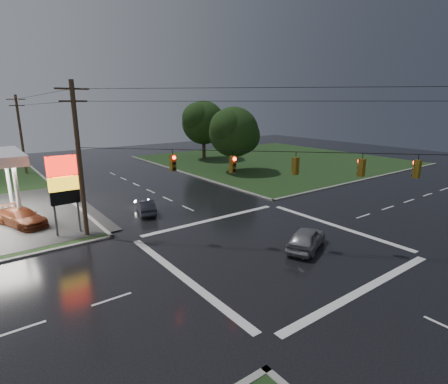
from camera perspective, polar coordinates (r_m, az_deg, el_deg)
ground at (r=24.29m, az=7.71°, el=-8.80°), size 120.00×120.00×0.00m
grass_ne at (r=59.86m, az=8.26°, el=5.19°), size 36.00×36.00×0.08m
pylon_sign at (r=27.40m, az=-24.76°, el=1.48°), size 2.00×0.35×6.00m
utility_pole_nw at (r=26.35m, az=-22.56°, el=5.03°), size 2.20×0.32×11.00m
utility_pole_n at (r=54.33m, az=-30.25°, el=8.23°), size 2.20×0.32×10.50m
traffic_signals at (r=22.54m, az=8.33°, el=6.51°), size 26.87×26.87×1.47m
tree_ne_near at (r=48.37m, az=1.73°, el=9.74°), size 7.99×6.80×8.98m
tree_ne_far at (r=59.80m, az=-3.24°, el=11.23°), size 8.46×7.20×9.80m
car_north at (r=31.45m, az=-12.67°, el=-2.36°), size 2.27×4.02×1.25m
car_crossing at (r=24.09m, az=13.33°, el=-7.38°), size 4.66×3.34×1.47m
car_pump at (r=31.96m, az=-30.18°, el=-3.58°), size 3.71×5.36×1.44m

